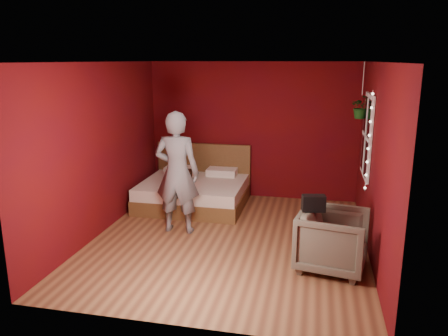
{
  "coord_description": "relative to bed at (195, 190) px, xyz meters",
  "views": [
    {
      "loc": [
        1.21,
        -5.98,
        2.63
      ],
      "look_at": [
        -0.16,
        0.4,
        1.01
      ],
      "focal_mm": 35.0,
      "sensor_mm": 36.0,
      "label": 1
    }
  ],
  "objects": [
    {
      "name": "bed",
      "position": [
        0.0,
        0.0,
        0.0
      ],
      "size": [
        1.87,
        1.59,
        1.03
      ],
      "color": "brown",
      "rests_on": "ground"
    },
    {
      "name": "floor",
      "position": [
        0.95,
        -1.49,
        -0.27
      ],
      "size": [
        4.5,
        4.5,
        0.0
      ],
      "primitive_type": "plane",
      "color": "#8F5F39",
      "rests_on": "ground"
    },
    {
      "name": "person",
      "position": [
        0.1,
        -1.31,
        0.68
      ],
      "size": [
        0.7,
        0.46,
        1.9
      ],
      "primitive_type": "imported",
      "rotation": [
        0.0,
        0.0,
        3.16
      ],
      "color": "slate",
      "rests_on": "ground"
    },
    {
      "name": "armchair",
      "position": [
        2.43,
        -2.12,
        0.12
      ],
      "size": [
        0.99,
        0.97,
        0.78
      ],
      "primitive_type": "imported",
      "rotation": [
        0.0,
        0.0,
        1.4
      ],
      "color": "#5B5848",
      "rests_on": "ground"
    },
    {
      "name": "window",
      "position": [
        2.92,
        -0.59,
        1.23
      ],
      "size": [
        0.05,
        0.97,
        1.27
      ],
      "color": "white",
      "rests_on": "room_walls"
    },
    {
      "name": "handbag",
      "position": [
        2.17,
        -2.15,
        0.61
      ],
      "size": [
        0.31,
        0.2,
        0.2
      ],
      "primitive_type": "cube",
      "rotation": [
        0.0,
        0.0,
        0.2
      ],
      "color": "black",
      "rests_on": "armchair"
    },
    {
      "name": "hanging_plant",
      "position": [
        2.83,
        -0.27,
        1.64
      ],
      "size": [
        0.38,
        0.35,
        0.88
      ],
      "color": "silver",
      "rests_on": "room_walls"
    },
    {
      "name": "throw_pillow",
      "position": [
        -0.3,
        -0.01,
        0.28
      ],
      "size": [
        0.47,
        0.47,
        0.15
      ],
      "primitive_type": "cube",
      "rotation": [
        0.0,
        0.0,
        0.11
      ],
      "color": "#301C10",
      "rests_on": "bed"
    },
    {
      "name": "room_walls",
      "position": [
        0.95,
        -1.49,
        1.41
      ],
      "size": [
        4.04,
        4.54,
        2.62
      ],
      "color": "#5A0B09",
      "rests_on": "ground"
    },
    {
      "name": "fairy_lights",
      "position": [
        2.89,
        -1.12,
        1.23
      ],
      "size": [
        0.04,
        0.04,
        1.45
      ],
      "color": "silver",
      "rests_on": "room_walls"
    }
  ]
}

